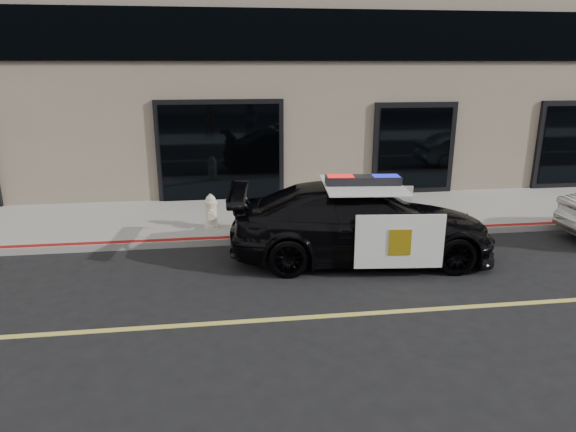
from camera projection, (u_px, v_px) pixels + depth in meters
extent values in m
plane|color=black|center=(294.00, 318.00, 7.95)|extent=(120.00, 120.00, 0.00)
cube|color=gray|center=(264.00, 217.00, 12.91)|extent=(60.00, 3.50, 0.15)
imported|color=black|center=(361.00, 223.00, 10.19)|extent=(3.14, 5.63, 1.51)
cube|color=white|center=(400.00, 242.00, 9.17)|extent=(1.61, 0.20, 1.01)
cube|color=white|center=(375.00, 209.00, 11.25)|extent=(1.61, 0.20, 1.01)
cube|color=white|center=(363.00, 185.00, 9.97)|extent=(1.68, 1.96, 0.03)
cube|color=gold|center=(400.00, 242.00, 9.14)|extent=(0.40, 0.05, 0.48)
cube|color=black|center=(363.00, 180.00, 9.94)|extent=(1.48, 0.52, 0.18)
cube|color=red|center=(340.00, 180.00, 9.92)|extent=(0.53, 0.38, 0.16)
cube|color=#0C19CC|center=(386.00, 180.00, 9.95)|extent=(0.53, 0.38, 0.16)
cylinder|color=#EBE2C4|center=(212.00, 226.00, 11.86)|extent=(0.36, 0.36, 0.08)
cylinder|color=#EBE2C4|center=(211.00, 214.00, 11.78)|extent=(0.26, 0.26, 0.50)
cylinder|color=#EBE2C4|center=(211.00, 202.00, 11.70)|extent=(0.31, 0.31, 0.06)
sphere|color=#EBE2C4|center=(211.00, 200.00, 11.69)|extent=(0.23, 0.23, 0.23)
cylinder|color=#EBE2C4|center=(210.00, 196.00, 11.66)|extent=(0.07, 0.07, 0.07)
cylinder|color=#EBE2C4|center=(211.00, 209.00, 11.92)|extent=(0.13, 0.12, 0.13)
cylinder|color=#EBE2C4|center=(211.00, 213.00, 11.60)|extent=(0.13, 0.12, 0.13)
cylinder|color=#EBE2C4|center=(211.00, 216.00, 11.59)|extent=(0.17, 0.14, 0.17)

